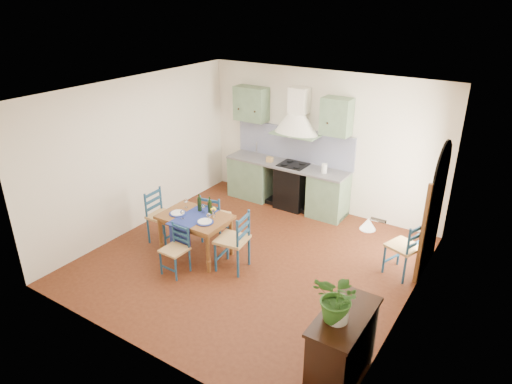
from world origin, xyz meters
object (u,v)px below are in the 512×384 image
dining_table (195,221)px  potted_plant (338,298)px  chair_near (176,249)px  sideboard (342,345)px

dining_table → potted_plant: bearing=-23.6°
chair_near → potted_plant: size_ratio=1.42×
dining_table → potted_plant: 3.45m
potted_plant → dining_table: bearing=156.4°
sideboard → potted_plant: bearing=-106.2°
chair_near → sideboard: 3.14m
dining_table → potted_plant: (3.11, -1.36, 0.57)m
chair_near → potted_plant: (3.03, -0.78, 0.80)m
chair_near → potted_plant: bearing=-14.4°
chair_near → dining_table: bearing=97.8°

